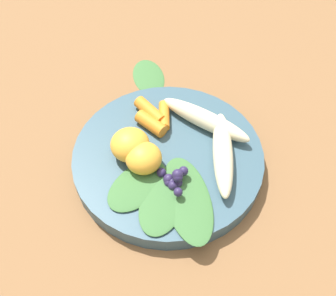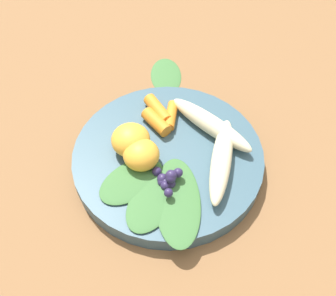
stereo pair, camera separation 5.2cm
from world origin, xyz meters
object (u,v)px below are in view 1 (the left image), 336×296
Objects in this scene: banana_peeled_right at (223,153)px; kale_leaf_stray at (149,76)px; orange_segment_near at (144,158)px; bowl at (168,158)px; banana_peeled_left at (205,119)px.

banana_peeled_right is 1.54× the size of kale_leaf_stray.
banana_peeled_right is 0.10m from orange_segment_near.
orange_segment_near is (0.03, -0.02, 0.03)m from bowl.
banana_peeled_right reaches higher than kale_leaf_stray.
orange_segment_near is (0.10, -0.05, 0.00)m from banana_peeled_left.
kale_leaf_stray is at bearing -156.11° from orange_segment_near.
banana_peeled_left reaches higher than bowl.
bowl is 5.47× the size of orange_segment_near.
bowl is 0.08m from banana_peeled_left.
orange_segment_near is (0.05, -0.09, 0.00)m from banana_peeled_right.
banana_peeled_left is 1.54× the size of kale_leaf_stray.
bowl is 1.87× the size of banana_peeled_left.
orange_segment_near is at bearing 74.27° from banana_peeled_left.
kale_leaf_stray is at bearing -23.17° from banana_peeled_left.
kale_leaf_stray is at bearing 30.95° from banana_peeled_right.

